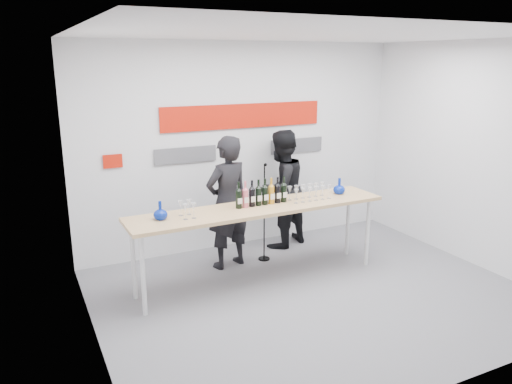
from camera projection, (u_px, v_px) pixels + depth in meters
ground at (313, 295)px, 6.01m from camera, size 5.00×5.00×0.00m
back_wall at (243, 146)px, 7.36m from camera, size 5.00×0.04×3.00m
signage at (240, 126)px, 7.23m from camera, size 3.38×0.02×0.79m
tasting_table at (260, 212)px, 6.16m from camera, size 3.31×0.71×0.99m
wine_bottles at (262, 192)px, 6.17m from camera, size 0.71×0.09×0.33m
decanter_left at (160, 210)px, 5.62m from camera, size 0.16×0.16×0.21m
decanter_right at (339, 186)px, 6.70m from camera, size 0.16×0.16×0.21m
glasses_left at (187, 209)px, 5.71m from camera, size 0.17×0.23×0.18m
glasses_right at (310, 192)px, 6.44m from camera, size 0.57×0.23×0.18m
presenter_left at (227, 203)px, 6.63m from camera, size 0.74×0.58×1.80m
presenter_right at (281, 189)px, 7.39m from camera, size 1.03×0.92×1.76m
mic_stand at (264, 231)px, 6.96m from camera, size 0.16×0.16×1.40m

